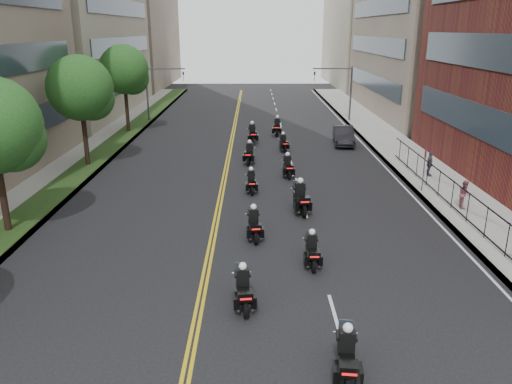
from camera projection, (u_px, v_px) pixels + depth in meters
sidewalk_right at (413, 162)px, 36.17m from camera, size 4.00×90.00×0.15m
sidewalk_left at (82, 162)px, 36.05m from camera, size 4.00×90.00×0.15m
grass_strip at (93, 161)px, 36.02m from camera, size 2.00×90.00×0.04m
building_right_far at (380, 5)px, 82.54m from camera, size 15.00×28.00×26.00m
building_left_far at (118, 5)px, 82.33m from camera, size 16.00×28.00×26.00m
iron_fence at (477, 214)px, 23.55m from camera, size 0.05×28.00×1.50m
street_trees at (52, 105)px, 28.40m from camera, size 4.40×38.40×7.98m
traffic_signal_right at (342, 86)px, 51.18m from camera, size 4.09×0.20×5.60m
traffic_signal_left at (156, 86)px, 51.08m from camera, size 4.09×0.20×5.60m
motorcycle_1 at (347, 358)px, 13.68m from camera, size 0.63×2.25×1.66m
motorcycle_2 at (243, 290)px, 17.25m from camera, size 0.63×2.21×1.63m
motorcycle_3 at (312, 251)px, 20.33m from camera, size 0.48×2.10×1.55m
motorcycle_4 at (254, 225)px, 22.94m from camera, size 0.62×2.22×1.64m
motorcycle_5 at (301, 199)px, 26.18m from camera, size 0.75×2.52×1.87m
motorcycle_6 at (251, 182)px, 29.50m from camera, size 0.51×2.07×1.52m
motorcycle_7 at (288, 167)px, 32.56m from camera, size 0.57×2.21×1.63m
motorcycle_8 at (249, 154)px, 35.77m from camera, size 0.67×2.32×1.72m
motorcycle_9 at (283, 144)px, 39.41m from camera, size 0.64×2.08×1.54m
motorcycle_10 at (252, 134)px, 42.22m from camera, size 0.69×2.52×1.86m
motorcycle_11 at (277, 128)px, 45.22m from camera, size 0.67×2.45×1.81m
parked_sedan at (344, 135)px, 41.72m from camera, size 2.02×4.70×1.50m
pedestrian_b at (465, 194)px, 26.45m from camera, size 0.73×0.85×1.50m
pedestrian_c at (430, 164)px, 32.17m from camera, size 0.45×0.96×1.60m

